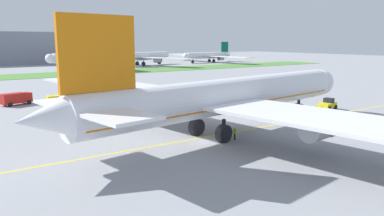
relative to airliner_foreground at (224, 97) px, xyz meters
name	(u,v)px	position (x,y,z in m)	size (l,w,h in m)	color
ground_plane	(204,142)	(-4.62, -1.47, -5.45)	(600.00, 600.00, 0.00)	gray
apron_taxi_line	(196,139)	(-4.62, 0.48, -5.45)	(280.00, 0.36, 0.01)	yellow
grass_median_strip	(24,76)	(-4.62, 112.72, -5.40)	(320.00, 24.00, 0.10)	#4C8438
airliner_foreground	(224,97)	(0.00, 0.00, 0.00)	(57.40, 93.71, 16.04)	white
pushback_tug	(327,104)	(29.80, 4.41, -4.45)	(5.56, 3.08, 2.20)	yellow
ground_crew_wingwalker_port	(235,132)	(-0.63, -3.08, -4.38)	(0.37, 0.60, 1.76)	black
service_truck_fuel_bowser	(63,103)	(-13.75, 31.30, -3.75)	(5.88, 2.43, 3.21)	yellow
service_truck_catering_van	(16,98)	(-19.56, 44.64, -4.01)	(6.56, 4.12, 2.53)	#B21E19
parked_airliner_far_centre	(90,58)	(31.40, 141.53, -0.43)	(43.55, 69.20, 14.78)	white
parked_airliner_far_right	(143,56)	(61.00, 143.00, -0.66)	(39.41, 63.13, 14.13)	white
parked_airliner_far_outer	(209,55)	(107.66, 145.82, -1.25)	(39.95, 64.14, 12.38)	white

